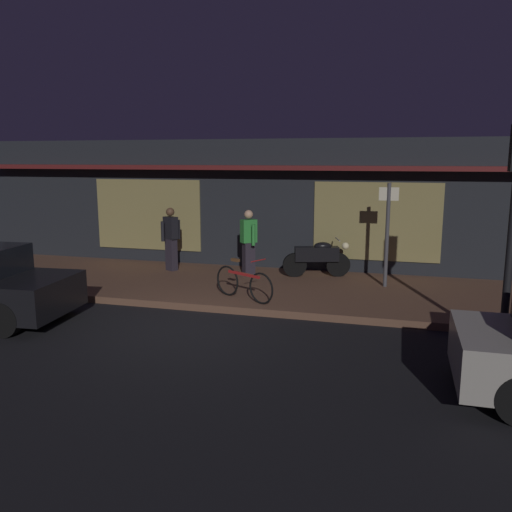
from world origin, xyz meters
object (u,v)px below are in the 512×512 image
object	(u,v)px
person_photographer	(171,238)
person_bystander	(249,241)
motorcycle	(318,257)
sign_post	(387,229)
bicycle_parked	(244,283)

from	to	relation	value
person_photographer	person_bystander	distance (m)	2.16
motorcycle	sign_post	bearing A→B (deg)	-20.50
person_bystander	person_photographer	bearing A→B (deg)	178.66
bicycle_parked	person_photographer	distance (m)	3.62
motorcycle	person_bystander	world-z (taller)	person_bystander
person_bystander	bicycle_parked	bearing A→B (deg)	-76.46
person_photographer	motorcycle	bearing A→B (deg)	3.99
person_photographer	sign_post	size ratio (longest dim) A/B	0.70
bicycle_parked	sign_post	xyz separation A→B (m)	(2.84, 1.99, 1.00)
sign_post	motorcycle	bearing A→B (deg)	159.50
bicycle_parked	person_bystander	xyz separation A→B (m)	(-0.55, 2.30, 0.52)
motorcycle	sign_post	size ratio (longest dim) A/B	0.69
person_bystander	sign_post	world-z (taller)	sign_post
person_photographer	sign_post	bearing A→B (deg)	-3.67
person_bystander	sign_post	bearing A→B (deg)	-5.14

